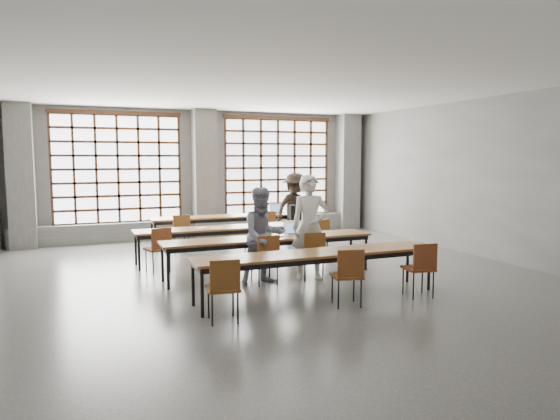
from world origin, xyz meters
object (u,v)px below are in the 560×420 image
object	(u,v)px
mouse	(315,233)
chair_front_left	(266,254)
chair_back_mid	(267,224)
chair_front_right	(312,251)
chair_mid_centre	(257,239)
chair_near_right	(421,264)
chair_near_left	(224,284)
desk_row_b	(230,230)
desk_row_c	(269,240)
chair_near_mid	(348,271)
backpack	(297,214)
green_box	(265,234)
plastic_bag	(262,208)
red_pouch	(223,285)
chair_mid_right	(319,235)
student_female	(263,236)
desk_row_d	(318,256)
desk_row_a	(230,218)
laptop_front	(294,231)
chair_back_right	(297,223)
chair_back_left	(180,229)
chair_mid_left	(159,245)
student_male	(310,227)
student_back	(295,208)
laptop_back	(277,210)
phone	(280,237)

from	to	relation	value
mouse	chair_front_left	bearing A→B (deg)	-153.96
chair_back_mid	chair_front_right	size ratio (longest dim) A/B	1.00
chair_mid_centre	chair_near_right	xyz separation A→B (m)	(1.55, -3.29, 0.00)
chair_front_left	chair_near_left	size ratio (longest dim) A/B	1.00
desk_row_b	desk_row_c	world-z (taller)	same
chair_near_mid	backpack	size ratio (longest dim) A/B	2.20
green_box	plastic_bag	xyz separation A→B (m)	(1.27, 3.60, 0.10)
chair_front_right	red_pouch	distance (m)	2.64
chair_front_left	chair_front_right	bearing A→B (deg)	0.03
chair_mid_right	red_pouch	bearing A→B (deg)	-133.53
chair_near_mid	student_female	size ratio (longest dim) A/B	0.52
desk_row_d	mouse	bearing A→B (deg)	64.97
chair_near_right	plastic_bag	xyz separation A→B (m)	(-0.45, 5.97, 0.34)
chair_near_mid	desk_row_b	bearing A→B (deg)	99.38
desk_row_a	red_pouch	xyz separation A→B (m)	(-1.84, -5.85, -0.16)
desk_row_d	laptop_front	world-z (taller)	laptop_front
chair_back_right	chair_front_left	distance (m)	4.25
red_pouch	chair_back_mid	bearing A→B (deg)	63.34
plastic_bag	laptop_front	bearing A→B (deg)	-100.56
chair_back_left	chair_mid_left	size ratio (longest dim) A/B	1.00
backpack	student_male	bearing A→B (deg)	-98.81
student_back	chair_front_right	bearing A→B (deg)	-122.84
chair_mid_left	chair_near_left	size ratio (longest dim) A/B	1.00
laptop_back	green_box	world-z (taller)	laptop_back
chair_back_left	chair_near_right	xyz separation A→B (m)	(2.74, -5.29, 0.00)
chair_front_left	chair_mid_right	bearing A→B (deg)	41.63
chair_mid_centre	red_pouch	bearing A→B (deg)	-117.04
phone	chair_back_right	bearing A→B (deg)	60.70
student_female	laptop_front	xyz separation A→B (m)	(0.86, 0.61, -0.05)
chair_back_mid	student_male	size ratio (longest dim) A/B	0.46
student_male	green_box	bearing A→B (deg)	150.14
chair_mid_right	student_female	distance (m)	2.39
chair_near_right	chair_front_right	bearing A→B (deg)	122.95
mouse	red_pouch	size ratio (longest dim) A/B	0.49
desk_row_c	chair_back_right	xyz separation A→B (m)	(1.92, 3.00, -0.13)
chair_front_right	laptop_front	size ratio (longest dim) A/B	2.25
student_back	chair_near_mid	bearing A→B (deg)	-119.37
laptop_front	red_pouch	size ratio (longest dim) A/B	1.95
chair_front_left	laptop_front	world-z (taller)	laptop_front
chair_near_mid	student_female	world-z (taller)	student_female
desk_row_a	desk_row_d	distance (m)	5.30
desk_row_b	student_male	distance (m)	2.32
chair_front_left	student_male	bearing A→B (deg)	8.19
desk_row_c	chair_mid_left	bearing A→B (deg)	151.78
plastic_bag	chair_back_left	bearing A→B (deg)	-163.51
student_male	plastic_bag	xyz separation A→B (m)	(0.62, 4.18, -0.07)
desk_row_a	red_pouch	size ratio (longest dim) A/B	20.00
chair_front_left	laptop_back	world-z (taller)	laptop_back
chair_near_right	laptop_back	size ratio (longest dim) A/B	2.30
laptop_back	chair_back_mid	bearing A→B (deg)	-127.52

